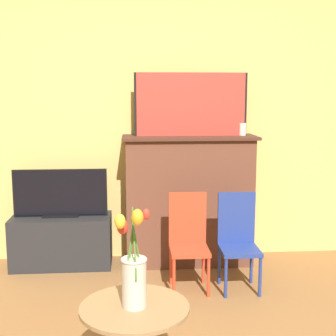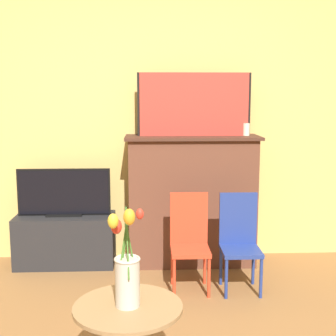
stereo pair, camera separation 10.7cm
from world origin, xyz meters
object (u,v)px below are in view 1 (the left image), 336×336
chair_blue (238,237)px  chair_red (188,237)px  painting (191,104)px  tv_monitor (60,194)px  vase_tulips (133,272)px

chair_blue → chair_red: bearing=176.4°
painting → tv_monitor: bearing=-179.3°
tv_monitor → vase_tulips: 1.85m
painting → tv_monitor: size_ratio=1.21×
chair_blue → vase_tulips: bearing=-123.8°
tv_monitor → chair_red: tv_monitor is taller
chair_blue → painting: bearing=116.9°
painting → chair_red: (-0.08, -0.55, -0.98)m
chair_red → vase_tulips: size_ratio=1.39×
chair_blue → vase_tulips: vase_tulips is taller
tv_monitor → vase_tulips: bearing=-70.8°
painting → vase_tulips: size_ratio=1.82×
tv_monitor → chair_red: size_ratio=1.08×
chair_red → painting: bearing=81.7°
chair_blue → vase_tulips: 1.44m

